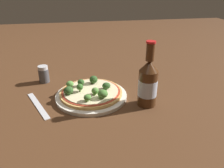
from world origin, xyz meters
TOP-DOWN VIEW (x-y plane):
  - ground_plane at (0.00, 0.00)m, footprint 3.00×3.00m
  - plate at (-0.00, -0.02)m, footprint 0.25×0.25m
  - pizza at (-0.00, -0.01)m, footprint 0.22×0.22m
  - broccoli_floret_0 at (-0.03, 0.03)m, footprint 0.02×0.02m
  - broccoli_floret_1 at (0.05, -0.01)m, footprint 0.03×0.03m
  - broccoli_floret_2 at (-0.02, -0.08)m, footprint 0.02×0.02m
  - broccoli_floret_3 at (-0.07, 0.02)m, footprint 0.03×0.03m
  - broccoli_floret_4 at (-0.04, -0.01)m, footprint 0.02×0.02m
  - broccoli_floret_5 at (0.03, -0.07)m, footprint 0.03×0.03m
  - broccoli_floret_6 at (-0.08, -0.03)m, footprint 0.03×0.03m
  - broccoli_floret_7 at (0.01, -0.04)m, footprint 0.02×0.02m
  - broccoli_floret_8 at (0.02, 0.04)m, footprint 0.03×0.03m
  - beer_bottle at (0.18, -0.10)m, footprint 0.06×0.06m
  - pepper_shaker at (-0.18, 0.15)m, footprint 0.04×0.04m
  - fork at (-0.18, -0.04)m, footprint 0.09×0.18m

SIDE VIEW (x-z plane):
  - ground_plane at x=0.00m, z-range 0.00..0.00m
  - fork at x=-0.18m, z-range 0.00..0.00m
  - plate at x=0.00m, z-range 0.00..0.01m
  - pizza at x=0.00m, z-range 0.01..0.03m
  - pepper_shaker at x=-0.18m, z-range 0.00..0.07m
  - broccoli_floret_2 at x=-0.02m, z-range 0.03..0.05m
  - broccoli_floret_1 at x=0.05m, z-range 0.03..0.05m
  - broccoli_floret_7 at x=0.01m, z-range 0.03..0.05m
  - broccoli_floret_6 at x=-0.08m, z-range 0.03..0.05m
  - broccoli_floret_8 at x=0.02m, z-range 0.03..0.06m
  - broccoli_floret_5 at x=0.03m, z-range 0.03..0.06m
  - broccoli_floret_0 at x=-0.03m, z-range 0.03..0.05m
  - broccoli_floret_3 at x=-0.07m, z-range 0.03..0.06m
  - broccoli_floret_4 at x=-0.04m, z-range 0.03..0.06m
  - beer_bottle at x=0.18m, z-range -0.03..0.19m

